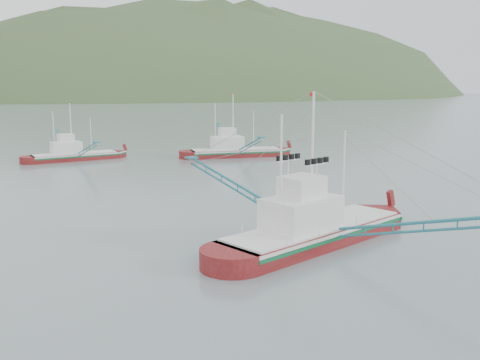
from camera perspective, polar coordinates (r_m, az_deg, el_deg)
ground at (r=38.66m, az=4.87°, el=-5.99°), size 1200.00×1200.00×0.00m
main_boat at (r=36.61m, az=7.88°, el=-3.90°), size 15.60×27.20×11.10m
bg_boat_right at (r=80.48m, az=-0.51°, el=3.86°), size 14.16×24.17×10.04m
bg_boat_far at (r=80.38m, az=-17.31°, el=2.88°), size 12.07×21.73×8.79m
headland_right at (r=529.29m, az=-3.22°, el=8.96°), size 684.00×432.00×306.00m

